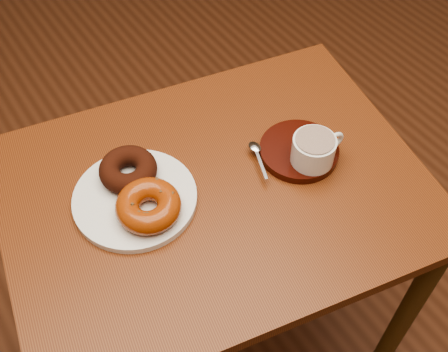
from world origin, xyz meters
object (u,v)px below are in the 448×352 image
cafe_table (216,222)px  donut_plate (135,198)px  coffee_cup (314,149)px  saucer (299,151)px

cafe_table → donut_plate: size_ratio=3.88×
coffee_cup → saucer: bearing=99.5°
saucer → cafe_table: bearing=173.4°
saucer → coffee_cup: size_ratio=1.42×
donut_plate → saucer: 0.33m
cafe_table → saucer: bearing=4.1°
cafe_table → coffee_cup: coffee_cup is taller
coffee_cup → cafe_table: bearing=168.4°
donut_plate → cafe_table: bearing=-21.6°
cafe_table → coffee_cup: bearing=-6.6°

